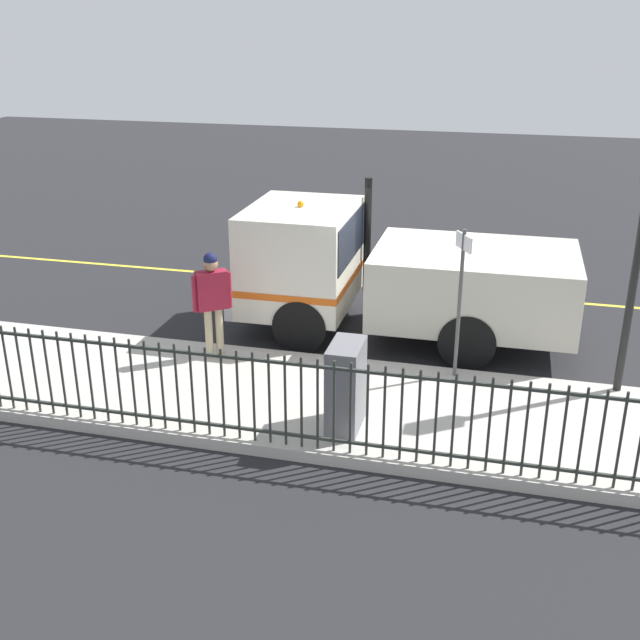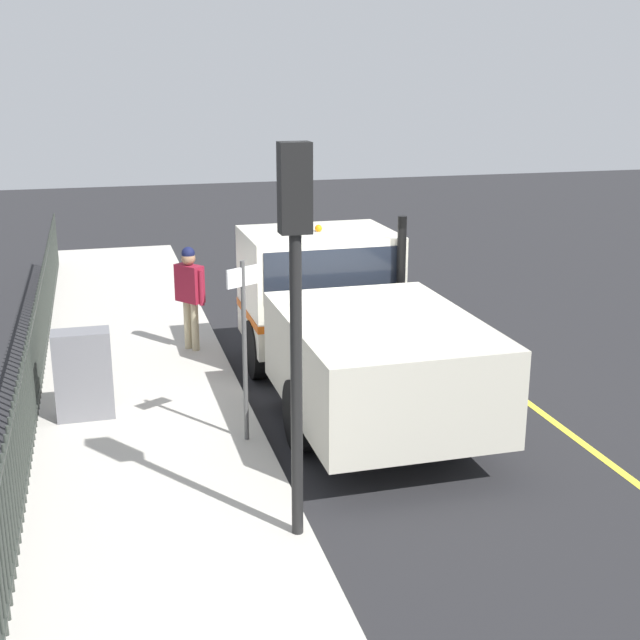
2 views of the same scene
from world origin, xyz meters
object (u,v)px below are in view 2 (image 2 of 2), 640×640
object	(u,v)px
traffic_light_near	(295,266)
traffic_cone	(417,325)
street_sign	(244,331)
worker_standing	(190,287)
work_truck	(344,317)
utility_cabinet	(83,374)

from	to	relation	value
traffic_light_near	traffic_cone	xyz separation A→B (m)	(-3.81, -6.36, -2.72)
traffic_light_near	street_sign	bearing A→B (deg)	92.29
traffic_cone	street_sign	world-z (taller)	street_sign
worker_standing	work_truck	bearing A→B (deg)	3.71
traffic_cone	utility_cabinet	bearing A→B (deg)	23.34
utility_cabinet	street_sign	distance (m)	2.58
street_sign	traffic_light_near	bearing A→B (deg)	92.22
worker_standing	traffic_light_near	xyz separation A→B (m)	(-0.34, 6.43, 1.74)
utility_cabinet	work_truck	bearing A→B (deg)	-176.38
traffic_light_near	utility_cabinet	size ratio (longest dim) A/B	3.22
worker_standing	traffic_cone	distance (m)	4.27
traffic_cone	street_sign	bearing A→B (deg)	44.96
utility_cabinet	traffic_cone	distance (m)	6.49
traffic_light_near	work_truck	bearing A→B (deg)	67.30
worker_standing	traffic_light_near	size ratio (longest dim) A/B	0.45
work_truck	worker_standing	distance (m)	3.14
work_truck	traffic_light_near	size ratio (longest dim) A/B	1.50
utility_cabinet	traffic_light_near	bearing A→B (deg)	119.32
utility_cabinet	traffic_cone	xyz separation A→B (m)	(-5.94, -2.56, -0.49)
work_truck	traffic_cone	size ratio (longest dim) A/B	10.05
traffic_cone	street_sign	size ratio (longest dim) A/B	0.25
worker_standing	street_sign	distance (m)	3.99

